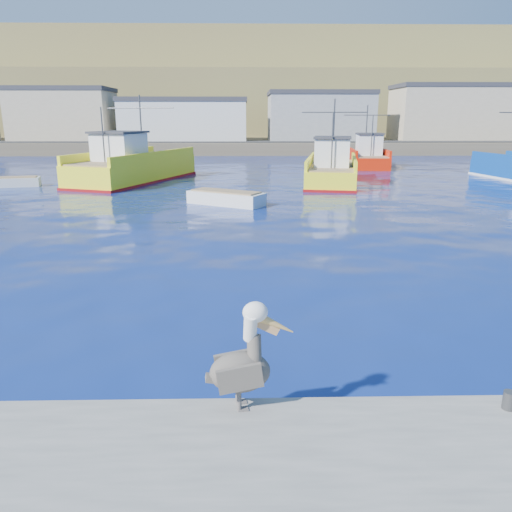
{
  "coord_description": "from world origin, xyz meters",
  "views": [
    {
      "loc": [
        -1.18,
        -10.33,
        5.0
      ],
      "look_at": [
        -0.88,
        3.47,
        1.14
      ],
      "focal_mm": 35.0,
      "sensor_mm": 36.0,
      "label": 1
    }
  ],
  "objects_px": {
    "trawler_yellow_b": "(332,171)",
    "skiff_extra": "(11,183)",
    "pelican": "(243,363)",
    "trawler_yellow_a": "(133,167)",
    "skiff_far": "(487,166)",
    "skiff_mid": "(226,199)",
    "boat_orange": "(367,156)"
  },
  "relations": [
    {
      "from": "skiff_mid",
      "to": "skiff_far",
      "type": "distance_m",
      "value": 32.25
    },
    {
      "from": "boat_orange",
      "to": "skiff_mid",
      "type": "height_order",
      "value": "boat_orange"
    },
    {
      "from": "trawler_yellow_b",
      "to": "pelican",
      "type": "xyz_separation_m",
      "value": [
        -6.75,
        -31.6,
        0.26
      ]
    },
    {
      "from": "skiff_far",
      "to": "pelican",
      "type": "relative_size",
      "value": 2.2
    },
    {
      "from": "skiff_mid",
      "to": "trawler_yellow_a",
      "type": "bearing_deg",
      "value": 125.01
    },
    {
      "from": "trawler_yellow_b",
      "to": "skiff_extra",
      "type": "distance_m",
      "value": 24.15
    },
    {
      "from": "trawler_yellow_b",
      "to": "skiff_extra",
      "type": "bearing_deg",
      "value": -176.98
    },
    {
      "from": "trawler_yellow_a",
      "to": "skiff_extra",
      "type": "height_order",
      "value": "trawler_yellow_a"
    },
    {
      "from": "trawler_yellow_a",
      "to": "trawler_yellow_b",
      "type": "distance_m",
      "value": 15.77
    },
    {
      "from": "skiff_far",
      "to": "skiff_extra",
      "type": "xyz_separation_m",
      "value": [
        -41.39,
        -12.05,
        0.02
      ]
    },
    {
      "from": "boat_orange",
      "to": "pelican",
      "type": "height_order",
      "value": "boat_orange"
    },
    {
      "from": "trawler_yellow_b",
      "to": "skiff_extra",
      "type": "xyz_separation_m",
      "value": [
        -24.1,
        -1.27,
        -0.72
      ]
    },
    {
      "from": "trawler_yellow_b",
      "to": "skiff_extra",
      "type": "height_order",
      "value": "trawler_yellow_b"
    },
    {
      "from": "trawler_yellow_b",
      "to": "skiff_far",
      "type": "distance_m",
      "value": 20.38
    },
    {
      "from": "trawler_yellow_a",
      "to": "pelican",
      "type": "height_order",
      "value": "trawler_yellow_a"
    },
    {
      "from": "boat_orange",
      "to": "skiff_far",
      "type": "height_order",
      "value": "boat_orange"
    },
    {
      "from": "trawler_yellow_b",
      "to": "boat_orange",
      "type": "xyz_separation_m",
      "value": [
        5.9,
        13.44,
        0.07
      ]
    },
    {
      "from": "trawler_yellow_a",
      "to": "boat_orange",
      "type": "distance_m",
      "value": 24.54
    },
    {
      "from": "trawler_yellow_b",
      "to": "boat_orange",
      "type": "bearing_deg",
      "value": 66.3
    },
    {
      "from": "skiff_extra",
      "to": "skiff_far",
      "type": "bearing_deg",
      "value": 16.23
    },
    {
      "from": "trawler_yellow_b",
      "to": "skiff_mid",
      "type": "relative_size",
      "value": 2.32
    },
    {
      "from": "skiff_far",
      "to": "skiff_extra",
      "type": "distance_m",
      "value": 43.11
    },
    {
      "from": "boat_orange",
      "to": "skiff_extra",
      "type": "relative_size",
      "value": 2.17
    },
    {
      "from": "skiff_extra",
      "to": "pelican",
      "type": "relative_size",
      "value": 2.42
    },
    {
      "from": "boat_orange",
      "to": "skiff_mid",
      "type": "xyz_separation_m",
      "value": [
        -13.73,
        -22.89,
        -0.75
      ]
    },
    {
      "from": "skiff_mid",
      "to": "skiff_far",
      "type": "bearing_deg",
      "value": 38.84
    },
    {
      "from": "pelican",
      "to": "skiff_extra",
      "type": "bearing_deg",
      "value": 119.77
    },
    {
      "from": "boat_orange",
      "to": "skiff_extra",
      "type": "xyz_separation_m",
      "value": [
        -30.0,
        -14.71,
        -0.78
      ]
    },
    {
      "from": "trawler_yellow_a",
      "to": "pelican",
      "type": "relative_size",
      "value": 7.87
    },
    {
      "from": "trawler_yellow_a",
      "to": "trawler_yellow_b",
      "type": "bearing_deg",
      "value": -6.35
    },
    {
      "from": "trawler_yellow_a",
      "to": "skiff_far",
      "type": "xyz_separation_m",
      "value": [
        32.96,
        9.03,
        -0.88
      ]
    },
    {
      "from": "skiff_far",
      "to": "skiff_extra",
      "type": "bearing_deg",
      "value": -163.77
    }
  ]
}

